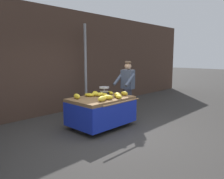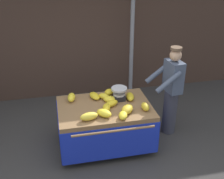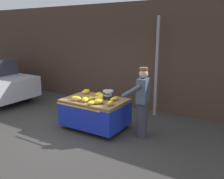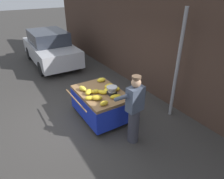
% 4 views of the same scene
% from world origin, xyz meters
% --- Properties ---
extents(ground_plane, '(60.00, 60.00, 0.00)m').
position_xyz_m(ground_plane, '(0.00, 0.00, 0.00)').
color(ground_plane, '#383533').
extents(back_wall, '(16.00, 0.24, 3.42)m').
position_xyz_m(back_wall, '(0.00, 2.95, 1.71)').
color(back_wall, '#473328').
rests_on(back_wall, ground).
extents(street_pole, '(0.09, 0.09, 2.95)m').
position_xyz_m(street_pole, '(1.16, 2.46, 1.47)').
color(street_pole, gray).
rests_on(street_pole, ground).
extents(banana_cart, '(1.62, 1.31, 0.80)m').
position_xyz_m(banana_cart, '(0.19, 0.69, 0.58)').
color(banana_cart, olive).
rests_on(banana_cart, ground).
extents(weighing_scale, '(0.28, 0.28, 0.24)m').
position_xyz_m(weighing_scale, '(0.49, 0.87, 0.92)').
color(weighing_scale, black).
rests_on(weighing_scale, banana_cart).
extents(banana_bunch_0, '(0.30, 0.25, 0.10)m').
position_xyz_m(banana_bunch_0, '(0.31, 0.67, 0.85)').
color(banana_bunch_0, gold).
rests_on(banana_bunch_0, banana_cart).
extents(banana_bunch_1, '(0.18, 0.31, 0.10)m').
position_xyz_m(banana_bunch_1, '(0.69, 0.85, 0.85)').
color(banana_bunch_1, gold).
rests_on(banana_bunch_1, banana_cart).
extents(banana_bunch_2, '(0.25, 0.21, 0.10)m').
position_xyz_m(banana_bunch_2, '(0.31, 0.83, 0.85)').
color(banana_bunch_2, yellow).
rests_on(banana_bunch_2, banana_cart).
extents(banana_bunch_3, '(0.18, 0.28, 0.13)m').
position_xyz_m(banana_bunch_3, '(-0.34, 1.01, 0.86)').
color(banana_bunch_3, yellow).
rests_on(banana_bunch_3, banana_cart).
extents(banana_bunch_4, '(0.17, 0.25, 0.11)m').
position_xyz_m(banana_bunch_4, '(0.19, 0.53, 0.86)').
color(banana_bunch_4, gold).
rests_on(banana_bunch_4, banana_cart).
extents(banana_bunch_5, '(0.24, 0.25, 0.11)m').
position_xyz_m(banana_bunch_5, '(0.35, 1.09, 0.85)').
color(banana_bunch_5, gold).
rests_on(banana_bunch_5, banana_cart).
extents(banana_bunch_6, '(0.31, 0.18, 0.13)m').
position_xyz_m(banana_bunch_6, '(-0.13, 0.32, 0.86)').
color(banana_bunch_6, yellow).
rests_on(banana_bunch_6, banana_cart).
extents(banana_bunch_7, '(0.30, 0.31, 0.12)m').
position_xyz_m(banana_bunch_7, '(0.12, 0.37, 0.86)').
color(banana_bunch_7, yellow).
rests_on(banana_bunch_7, banana_cart).
extents(banana_bunch_8, '(0.20, 0.26, 0.10)m').
position_xyz_m(banana_bunch_8, '(0.40, 0.25, 0.85)').
color(banana_bunch_8, yellow).
rests_on(banana_bunch_8, banana_cart).
extents(banana_bunch_9, '(0.23, 0.24, 0.11)m').
position_xyz_m(banana_bunch_9, '(0.23, 0.94, 0.85)').
color(banana_bunch_9, yellow).
rests_on(banana_bunch_9, banana_cart).
extents(banana_bunch_10, '(0.22, 0.32, 0.09)m').
position_xyz_m(banana_bunch_10, '(0.07, 1.02, 0.84)').
color(banana_bunch_10, gold).
rests_on(banana_bunch_10, banana_cart).
extents(banana_bunch_11, '(0.30, 0.33, 0.13)m').
position_xyz_m(banana_bunch_11, '(0.51, 0.40, 0.86)').
color(banana_bunch_11, gold).
rests_on(banana_bunch_11, banana_cart).
extents(banana_bunch_12, '(0.12, 0.22, 0.12)m').
position_xyz_m(banana_bunch_12, '(0.83, 0.43, 0.86)').
color(banana_bunch_12, gold).
rests_on(banana_bunch_12, banana_cart).
extents(vendor_person, '(0.61, 0.56, 1.71)m').
position_xyz_m(vendor_person, '(1.47, 0.84, 0.87)').
color(vendor_person, '#383842').
rests_on(vendor_person, ground).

